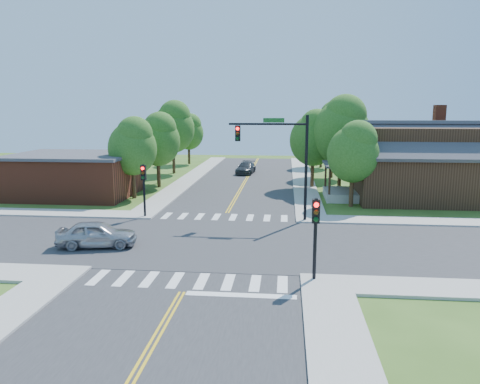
# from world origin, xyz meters

# --- Properties ---
(ground) EXTENTS (100.00, 100.00, 0.00)m
(ground) POSITION_xyz_m (0.00, 0.00, 0.00)
(ground) COLOR #37571B
(ground) RESTS_ON ground
(road_ns) EXTENTS (10.00, 90.00, 0.04)m
(road_ns) POSITION_xyz_m (0.00, 0.00, 0.02)
(road_ns) COLOR #2D2D30
(road_ns) RESTS_ON ground
(road_ew) EXTENTS (90.00, 10.00, 0.04)m
(road_ew) POSITION_xyz_m (0.00, 0.00, 0.03)
(road_ew) COLOR #2D2D30
(road_ew) RESTS_ON ground
(intersection_patch) EXTENTS (10.20, 10.20, 0.06)m
(intersection_patch) POSITION_xyz_m (0.00, 0.00, 0.00)
(intersection_patch) COLOR #2D2D30
(intersection_patch) RESTS_ON ground
(sidewalk_ne) EXTENTS (40.00, 40.00, 0.14)m
(sidewalk_ne) POSITION_xyz_m (15.82, 15.82, 0.07)
(sidewalk_ne) COLOR #9E9B93
(sidewalk_ne) RESTS_ON ground
(sidewalk_nw) EXTENTS (40.00, 40.00, 0.14)m
(sidewalk_nw) POSITION_xyz_m (-15.82, 15.82, 0.07)
(sidewalk_nw) COLOR #9E9B93
(sidewalk_nw) RESTS_ON ground
(crosswalk_north) EXTENTS (8.85, 2.00, 0.01)m
(crosswalk_north) POSITION_xyz_m (0.00, 6.20, 0.05)
(crosswalk_north) COLOR white
(crosswalk_north) RESTS_ON ground
(crosswalk_south) EXTENTS (8.85, 2.00, 0.01)m
(crosswalk_south) POSITION_xyz_m (0.00, -6.20, 0.05)
(crosswalk_south) COLOR white
(crosswalk_south) RESTS_ON ground
(centerline) EXTENTS (0.30, 90.00, 0.01)m
(centerline) POSITION_xyz_m (0.00, 0.00, 0.05)
(centerline) COLOR yellow
(centerline) RESTS_ON ground
(stop_bar) EXTENTS (4.60, 0.45, 0.09)m
(stop_bar) POSITION_xyz_m (2.50, -7.60, 0.00)
(stop_bar) COLOR white
(stop_bar) RESTS_ON ground
(signal_mast_ne) EXTENTS (5.30, 0.42, 7.20)m
(signal_mast_ne) POSITION_xyz_m (3.91, 5.59, 4.85)
(signal_mast_ne) COLOR black
(signal_mast_ne) RESTS_ON ground
(signal_pole_se) EXTENTS (0.34, 0.42, 3.80)m
(signal_pole_se) POSITION_xyz_m (5.60, -5.62, 2.66)
(signal_pole_se) COLOR black
(signal_pole_se) RESTS_ON ground
(signal_pole_nw) EXTENTS (0.34, 0.42, 3.80)m
(signal_pole_nw) POSITION_xyz_m (-5.60, 5.58, 2.66)
(signal_pole_nw) COLOR black
(signal_pole_nw) RESTS_ON ground
(house_ne) EXTENTS (13.05, 8.80, 7.11)m
(house_ne) POSITION_xyz_m (15.11, 14.23, 3.33)
(house_ne) COLOR black
(house_ne) RESTS_ON ground
(building_nw) EXTENTS (10.40, 8.40, 3.73)m
(building_nw) POSITION_xyz_m (-14.20, 13.20, 1.88)
(building_nw) COLOR brown
(building_nw) RESTS_ON ground
(tree_e_a) EXTENTS (3.98, 3.78, 6.76)m
(tree_e_a) POSITION_xyz_m (9.47, 10.88, 4.43)
(tree_e_a) COLOR #382314
(tree_e_a) RESTS_ON ground
(tree_e_b) EXTENTS (5.23, 4.97, 8.89)m
(tree_e_b) POSITION_xyz_m (9.29, 17.85, 5.83)
(tree_e_b) COLOR #382314
(tree_e_b) RESTS_ON ground
(tree_e_c) EXTENTS (5.00, 4.75, 8.50)m
(tree_e_c) POSITION_xyz_m (9.34, 26.34, 5.57)
(tree_e_c) COLOR #382314
(tree_e_c) RESTS_ON ground
(tree_e_d) EXTENTS (4.45, 4.23, 7.57)m
(tree_e_d) POSITION_xyz_m (8.82, 35.29, 4.96)
(tree_e_d) COLOR #382314
(tree_e_d) RESTS_ON ground
(tree_w_a) EXTENTS (4.11, 3.90, 6.99)m
(tree_w_a) POSITION_xyz_m (-8.62, 12.63, 4.57)
(tree_w_a) COLOR #382314
(tree_w_a) RESTS_ON ground
(tree_w_b) EXTENTS (4.03, 3.83, 6.85)m
(tree_w_b) POSITION_xyz_m (-8.62, 20.40, 4.49)
(tree_w_b) COLOR #382314
(tree_w_b) RESTS_ON ground
(tree_w_c) EXTENTS (5.03, 4.78, 8.56)m
(tree_w_c) POSITION_xyz_m (-8.86, 27.98, 5.61)
(tree_w_c) COLOR #382314
(tree_w_c) RESTS_ON ground
(tree_w_d) EXTENTS (4.06, 3.86, 6.91)m
(tree_w_d) POSITION_xyz_m (-8.96, 37.26, 4.52)
(tree_w_d) COLOR #382314
(tree_w_d) RESTS_ON ground
(tree_house) EXTENTS (4.46, 4.23, 7.58)m
(tree_house) POSITION_xyz_m (6.87, 19.25, 4.96)
(tree_house) COLOR #382314
(tree_house) RESTS_ON ground
(tree_bldg) EXTENTS (4.30, 4.08, 7.31)m
(tree_bldg) POSITION_xyz_m (-8.01, 18.33, 4.78)
(tree_bldg) COLOR #382314
(tree_bldg) RESTS_ON ground
(car_silver) EXTENTS (3.18, 4.90, 1.47)m
(car_silver) POSITION_xyz_m (-6.13, -1.59, 0.74)
(car_silver) COLOR #A7A9AE
(car_silver) RESTS_ON ground
(car_dgrey) EXTENTS (2.69, 4.93, 1.33)m
(car_dgrey) POSITION_xyz_m (-0.43, 28.36, 0.67)
(car_dgrey) COLOR #323537
(car_dgrey) RESTS_ON ground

